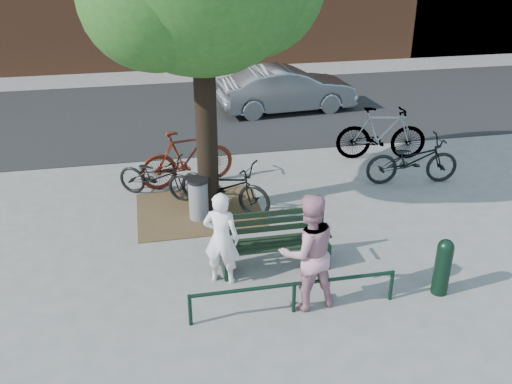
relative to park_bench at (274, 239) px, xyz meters
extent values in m
plane|color=gray|center=(0.00, -0.08, -0.48)|extent=(90.00, 90.00, 0.00)
cube|color=brown|center=(-1.00, 2.12, -0.47)|extent=(2.40, 2.00, 0.02)
cube|color=black|center=(0.00, 8.42, -0.47)|extent=(40.00, 7.00, 0.01)
cube|color=black|center=(-0.84, -0.08, -0.25)|extent=(0.06, 0.52, 0.45)
cube|color=black|center=(-0.84, 0.15, 0.19)|extent=(0.06, 0.06, 0.44)
cylinder|color=black|center=(-0.84, -0.18, 0.15)|extent=(0.04, 0.36, 0.04)
cube|color=black|center=(0.84, -0.08, -0.25)|extent=(0.06, 0.52, 0.45)
cube|color=black|center=(0.84, 0.15, 0.19)|extent=(0.06, 0.06, 0.44)
cylinder|color=black|center=(0.84, -0.18, 0.15)|extent=(0.04, 0.36, 0.04)
cube|color=black|center=(0.00, -0.08, -0.03)|extent=(1.64, 0.46, 0.04)
cube|color=black|center=(0.00, 0.15, 0.26)|extent=(1.64, 0.03, 0.47)
cylinder|color=black|center=(-1.50, -1.28, -0.23)|extent=(0.06, 0.06, 0.50)
cylinder|color=black|center=(0.00, -1.28, -0.23)|extent=(0.06, 0.06, 0.50)
cylinder|color=black|center=(1.50, -1.28, -0.23)|extent=(0.06, 0.06, 0.50)
cylinder|color=black|center=(0.00, -1.28, 0.00)|extent=(3.00, 0.06, 0.06)
cylinder|color=black|center=(-0.80, 2.12, 1.42)|extent=(0.40, 0.40, 3.80)
imported|color=white|center=(-0.90, -0.29, 0.29)|extent=(0.66, 0.56, 1.54)
imported|color=#C18493|center=(0.23, -1.13, 0.42)|extent=(0.94, 0.77, 1.79)
cylinder|color=black|center=(2.31, -1.26, -0.08)|extent=(0.25, 0.25, 0.80)
sphere|color=black|center=(2.31, -1.26, 0.32)|extent=(0.25, 0.25, 0.25)
cylinder|color=gray|center=(-1.03, 1.85, -0.09)|extent=(0.37, 0.37, 0.78)
cylinder|color=black|center=(-1.03, 1.85, 0.32)|extent=(0.41, 0.41, 0.06)
imported|color=black|center=(-1.76, 2.97, -0.03)|extent=(1.78, 1.40, 0.90)
imported|color=#55180C|center=(-1.09, 3.45, 0.14)|extent=(2.13, 1.02, 1.24)
imported|color=black|center=(-0.49, 2.12, 0.04)|extent=(1.98, 1.75, 1.04)
imported|color=gray|center=(3.52, 4.01, 0.15)|extent=(2.18, 0.99, 1.27)
imported|color=black|center=(3.64, 2.59, 0.05)|extent=(2.06, 0.90, 1.05)
imported|color=gray|center=(2.26, 8.08, 0.18)|extent=(4.09, 1.70, 1.32)
camera|label=1|loc=(-1.88, -7.78, 4.71)|focal=40.00mm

